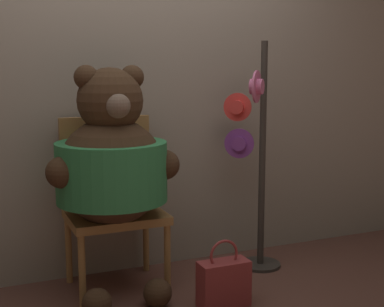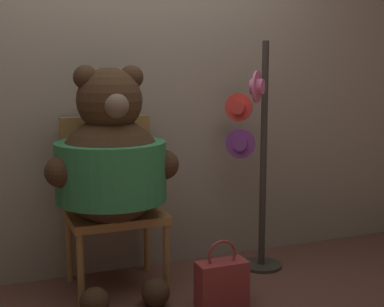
# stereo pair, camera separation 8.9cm
# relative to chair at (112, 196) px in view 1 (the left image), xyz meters

# --- Properties ---
(ground_plane) EXTENTS (14.00, 14.00, 0.00)m
(ground_plane) POSITION_rel_chair_xyz_m (0.15, -0.41, -0.56)
(ground_plane) COLOR brown
(wall_back) EXTENTS (8.00, 0.10, 2.52)m
(wall_back) POSITION_rel_chair_xyz_m (0.15, 0.24, 0.70)
(wall_back) COLOR gray
(wall_back) RESTS_ON ground_plane
(chair) EXTENTS (0.57, 0.46, 1.05)m
(chair) POSITION_rel_chair_xyz_m (0.00, 0.00, 0.00)
(chair) COLOR #9E703D
(chair) RESTS_ON ground_plane
(teddy_bear) EXTENTS (0.78, 0.69, 1.36)m
(teddy_bear) POSITION_rel_chair_xyz_m (-0.04, -0.17, 0.23)
(teddy_bear) COLOR #3D2819
(teddy_bear) RESTS_ON ground_plane
(hat_display_rack) EXTENTS (0.35, 0.39, 1.52)m
(hat_display_rack) POSITION_rel_chair_xyz_m (0.95, -0.11, 0.18)
(hat_display_rack) COLOR #332D28
(hat_display_rack) RESTS_ON ground_plane
(handbag_on_ground) EXTENTS (0.29, 0.13, 0.39)m
(handbag_on_ground) POSITION_rel_chair_xyz_m (0.49, -0.59, -0.42)
(handbag_on_ground) COLOR maroon
(handbag_on_ground) RESTS_ON ground_plane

